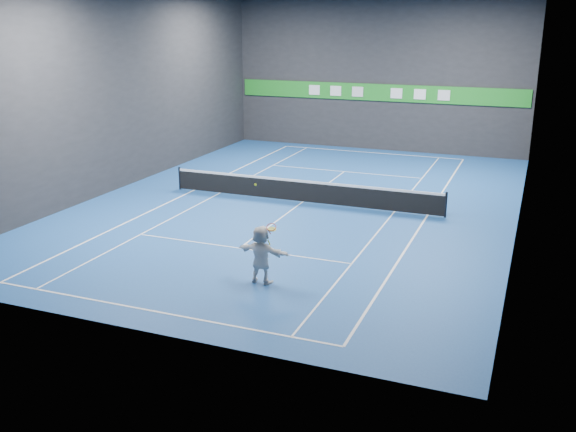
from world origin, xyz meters
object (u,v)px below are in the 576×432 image
at_px(tennis_net, 302,190).
at_px(player, 261,254).
at_px(tennis_ball, 255,185).
at_px(tennis_racket, 271,229).

bearing_deg(tennis_net, player, -77.55).
xyz_separation_m(player, tennis_ball, (-0.22, 0.14, 2.13)).
bearing_deg(tennis_racket, tennis_ball, 170.26).
height_order(player, tennis_racket, tennis_racket).
bearing_deg(tennis_ball, player, -31.89).
height_order(tennis_net, tennis_racket, tennis_racket).
distance_m(tennis_ball, tennis_net, 9.29).
relative_size(tennis_net, tennis_racket, 17.39).
xyz_separation_m(tennis_net, tennis_racket, (2.28, -8.87, 1.20)).
bearing_deg(tennis_racket, tennis_net, 104.40).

